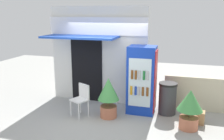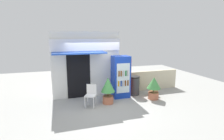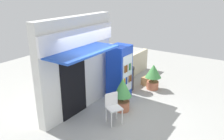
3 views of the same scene
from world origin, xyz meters
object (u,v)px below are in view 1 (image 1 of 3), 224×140
object	(u,v)px
plastic_chair	(81,97)
potted_plant_curbside	(190,106)
potted_plant_near_shop	(108,95)
drink_cooler	(142,80)
trash_bin	(167,98)
cardboard_box	(198,117)

from	to	relation	value
plastic_chair	potted_plant_curbside	distance (m)	2.83
potted_plant_near_shop	potted_plant_curbside	xyz separation A→B (m)	(2.09, -0.10, -0.05)
plastic_chair	potted_plant_near_shop	distance (m)	0.76
drink_cooler	trash_bin	distance (m)	0.88
potted_plant_near_shop	cardboard_box	world-z (taller)	potted_plant_near_shop
potted_plant_near_shop	trash_bin	xyz separation A→B (m)	(1.52, 0.70, -0.19)
potted_plant_near_shop	trash_bin	bearing A→B (deg)	24.64
drink_cooler	trash_bin	xyz separation A→B (m)	(0.72, 0.08, -0.50)
potted_plant_near_shop	potted_plant_curbside	distance (m)	2.09
cardboard_box	drink_cooler	bearing A→B (deg)	168.18
potted_plant_curbside	potted_plant_near_shop	bearing A→B (deg)	177.13
plastic_chair	cardboard_box	size ratio (longest dim) A/B	2.72
drink_cooler	trash_bin	world-z (taller)	drink_cooler
drink_cooler	potted_plant_curbside	size ratio (longest dim) A/B	1.91
plastic_chair	potted_plant_curbside	world-z (taller)	potted_plant_curbside
plastic_chair	trash_bin	xyz separation A→B (m)	(2.26, 0.82, -0.08)
potted_plant_near_shop	potted_plant_curbside	world-z (taller)	potted_plant_near_shop
drink_cooler	potted_plant_curbside	world-z (taller)	drink_cooler
plastic_chair	potted_plant_near_shop	world-z (taller)	potted_plant_near_shop
drink_cooler	cardboard_box	xyz separation A→B (m)	(1.53, -0.32, -0.79)
trash_bin	potted_plant_near_shop	bearing A→B (deg)	-155.36
potted_plant_near_shop	plastic_chair	bearing A→B (deg)	-170.65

